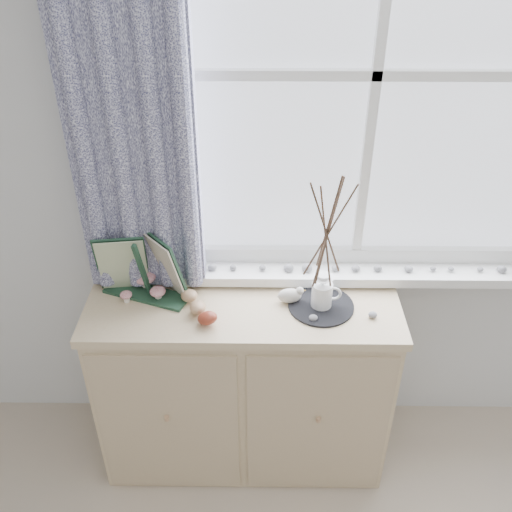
# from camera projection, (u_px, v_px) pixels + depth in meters

# --- Properties ---
(sideboard) EXTENTS (1.20, 0.45, 0.85)m
(sideboard) POSITION_uv_depth(u_px,v_px,m) (244.00, 382.00, 2.41)
(sideboard) COLOR beige
(sideboard) RESTS_ON ground
(botanical_book) EXTENTS (0.41, 0.26, 0.27)m
(botanical_book) POSITION_uv_depth(u_px,v_px,m) (141.00, 271.00, 2.11)
(botanical_book) COLOR #1D3D2A
(botanical_book) RESTS_ON sideboard
(toadstool_cluster) EXTENTS (0.17, 0.15, 0.08)m
(toadstool_cluster) POSITION_uv_depth(u_px,v_px,m) (146.00, 283.00, 2.20)
(toadstool_cluster) COLOR white
(toadstool_cluster) RESTS_ON sideboard
(wooden_eggs) EXTENTS (0.14, 0.18, 0.07)m
(wooden_eggs) POSITION_uv_depth(u_px,v_px,m) (198.00, 307.00, 2.10)
(wooden_eggs) COLOR tan
(wooden_eggs) RESTS_ON sideboard
(songbird_figurine) EXTENTS (0.13, 0.07, 0.06)m
(songbird_figurine) POSITION_uv_depth(u_px,v_px,m) (290.00, 295.00, 2.16)
(songbird_figurine) COLOR beige
(songbird_figurine) RESTS_ON sideboard
(crocheted_doily) EXTENTS (0.25, 0.25, 0.01)m
(crocheted_doily) POSITION_uv_depth(u_px,v_px,m) (321.00, 306.00, 2.15)
(crocheted_doily) COLOR black
(crocheted_doily) RESTS_ON sideboard
(twig_pitcher) EXTENTS (0.22, 0.22, 0.60)m
(twig_pitcher) POSITION_uv_depth(u_px,v_px,m) (327.00, 229.00, 1.96)
(twig_pitcher) COLOR white
(twig_pitcher) RESTS_ON crocheted_doily
(sideboard_pebbles) EXTENTS (0.25, 0.19, 0.02)m
(sideboard_pebbles) POSITION_uv_depth(u_px,v_px,m) (335.00, 308.00, 2.13)
(sideboard_pebbles) COLOR #959597
(sideboard_pebbles) RESTS_ON sideboard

